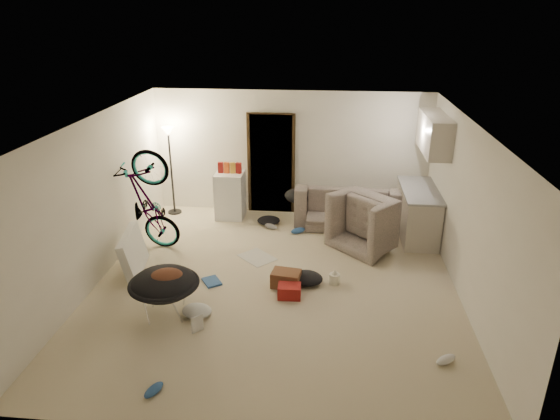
# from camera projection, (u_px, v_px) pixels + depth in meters

# --- Properties ---
(floor) EXTENTS (5.50, 6.00, 0.02)m
(floor) POSITION_uv_depth(u_px,v_px,m) (275.00, 283.00, 7.76)
(floor) COLOR beige
(floor) RESTS_ON ground
(ceiling) EXTENTS (5.50, 6.00, 0.02)m
(ceiling) POSITION_uv_depth(u_px,v_px,m) (275.00, 123.00, 6.81)
(ceiling) COLOR white
(ceiling) RESTS_ON wall_back
(wall_back) EXTENTS (5.50, 0.02, 2.50)m
(wall_back) POSITION_uv_depth(u_px,v_px,m) (291.00, 153.00, 10.06)
(wall_back) COLOR white
(wall_back) RESTS_ON floor
(wall_front) EXTENTS (5.50, 0.02, 2.50)m
(wall_front) POSITION_uv_depth(u_px,v_px,m) (240.00, 332.00, 4.51)
(wall_front) COLOR white
(wall_front) RESTS_ON floor
(wall_left) EXTENTS (0.02, 6.00, 2.50)m
(wall_left) POSITION_uv_depth(u_px,v_px,m) (94.00, 202.00, 7.53)
(wall_left) COLOR white
(wall_left) RESTS_ON floor
(wall_right) EXTENTS (0.02, 6.00, 2.50)m
(wall_right) POSITION_uv_depth(u_px,v_px,m) (469.00, 216.00, 7.03)
(wall_right) COLOR white
(wall_right) RESTS_ON floor
(doorway) EXTENTS (0.85, 0.10, 2.04)m
(doorway) POSITION_uv_depth(u_px,v_px,m) (271.00, 164.00, 10.14)
(doorway) COLOR black
(doorway) RESTS_ON floor
(door_trim) EXTENTS (0.97, 0.04, 2.10)m
(door_trim) POSITION_uv_depth(u_px,v_px,m) (271.00, 164.00, 10.12)
(door_trim) COLOR #332312
(door_trim) RESTS_ON floor
(floor_lamp) EXTENTS (0.28, 0.28, 1.81)m
(floor_lamp) POSITION_uv_depth(u_px,v_px,m) (170.00, 152.00, 9.92)
(floor_lamp) COLOR black
(floor_lamp) RESTS_ON floor
(kitchen_counter) EXTENTS (0.60, 1.50, 0.88)m
(kitchen_counter) POSITION_uv_depth(u_px,v_px,m) (417.00, 214.00, 9.21)
(kitchen_counter) COLOR beige
(kitchen_counter) RESTS_ON floor
(counter_top) EXTENTS (0.64, 1.54, 0.04)m
(counter_top) POSITION_uv_depth(u_px,v_px,m) (420.00, 190.00, 9.04)
(counter_top) COLOR gray
(counter_top) RESTS_ON kitchen_counter
(kitchen_uppers) EXTENTS (0.38, 1.40, 0.65)m
(kitchen_uppers) POSITION_uv_depth(u_px,v_px,m) (434.00, 133.00, 8.63)
(kitchen_uppers) COLOR beige
(kitchen_uppers) RESTS_ON wall_right
(sofa) EXTENTS (2.04, 0.86, 0.59)m
(sofa) POSITION_uv_depth(u_px,v_px,m) (347.00, 209.00, 9.80)
(sofa) COLOR #343C35
(sofa) RESTS_ON floor
(armchair) EXTENTS (1.49, 1.49, 0.73)m
(armchair) POSITION_uv_depth(u_px,v_px,m) (375.00, 225.00, 8.92)
(armchair) COLOR #343C35
(armchair) RESTS_ON floor
(bicycle) EXTENTS (1.98, 1.01, 1.10)m
(bicycle) POSITION_uv_depth(u_px,v_px,m) (150.00, 223.00, 8.65)
(bicycle) COLOR black
(bicycle) RESTS_ON floor
(book_asset) EXTENTS (0.29, 0.30, 0.02)m
(book_asset) POSITION_uv_depth(u_px,v_px,m) (192.00, 333.00, 6.54)
(book_asset) COLOR maroon
(book_asset) RESTS_ON floor
(mini_fridge) EXTENTS (0.56, 0.56, 0.94)m
(mini_fridge) POSITION_uv_depth(u_px,v_px,m) (230.00, 195.00, 10.04)
(mini_fridge) COLOR white
(mini_fridge) RESTS_ON floor
(snack_box_0) EXTENTS (0.10, 0.07, 0.30)m
(snack_box_0) POSITION_uv_depth(u_px,v_px,m) (221.00, 170.00, 9.85)
(snack_box_0) COLOR maroon
(snack_box_0) RESTS_ON mini_fridge
(snack_box_1) EXTENTS (0.11, 0.08, 0.30)m
(snack_box_1) POSITION_uv_depth(u_px,v_px,m) (227.00, 170.00, 9.84)
(snack_box_1) COLOR #E1551C
(snack_box_1) RESTS_ON mini_fridge
(snack_box_2) EXTENTS (0.12, 0.10, 0.30)m
(snack_box_2) POSITION_uv_depth(u_px,v_px,m) (233.00, 170.00, 9.83)
(snack_box_2) COLOR gold
(snack_box_2) RESTS_ON mini_fridge
(snack_box_3) EXTENTS (0.12, 0.10, 0.30)m
(snack_box_3) POSITION_uv_depth(u_px,v_px,m) (239.00, 170.00, 9.82)
(snack_box_3) COLOR maroon
(snack_box_3) RESTS_ON mini_fridge
(saucer_chair) EXTENTS (0.96, 0.96, 0.68)m
(saucer_chair) POSITION_uv_depth(u_px,v_px,m) (165.00, 289.00, 6.80)
(saucer_chair) COLOR silver
(saucer_chair) RESTS_ON floor
(hoodie) EXTENTS (0.59, 0.54, 0.22)m
(hoodie) POSITION_uv_depth(u_px,v_px,m) (166.00, 278.00, 6.70)
(hoodie) COLOR #522B1C
(hoodie) RESTS_ON saucer_chair
(sofa_drape) EXTENTS (0.63, 0.55, 0.28)m
(sofa_drape) POSITION_uv_depth(u_px,v_px,m) (299.00, 196.00, 9.79)
(sofa_drape) COLOR black
(sofa_drape) RESTS_ON sofa
(tv_box) EXTENTS (0.42, 1.06, 0.69)m
(tv_box) POSITION_uv_depth(u_px,v_px,m) (133.00, 253.00, 7.96)
(tv_box) COLOR silver
(tv_box) RESTS_ON floor
(drink_case_a) EXTENTS (0.47, 0.37, 0.24)m
(drink_case_a) POSITION_uv_depth(u_px,v_px,m) (286.00, 279.00, 7.63)
(drink_case_a) COLOR brown
(drink_case_a) RESTS_ON floor
(drink_case_b) EXTENTS (0.34, 0.26, 0.20)m
(drink_case_b) POSITION_uv_depth(u_px,v_px,m) (289.00, 291.00, 7.34)
(drink_case_b) COLOR maroon
(drink_case_b) RESTS_ON floor
(juicer) EXTENTS (0.17, 0.17, 0.24)m
(juicer) POSITION_uv_depth(u_px,v_px,m) (334.00, 278.00, 7.70)
(juicer) COLOR beige
(juicer) RESTS_ON floor
(newspaper) EXTENTS (0.73, 0.73, 0.01)m
(newspaper) POSITION_uv_depth(u_px,v_px,m) (257.00, 257.00, 8.54)
(newspaper) COLOR beige
(newspaper) RESTS_ON floor
(book_blue) EXTENTS (0.37, 0.39, 0.03)m
(book_blue) POSITION_uv_depth(u_px,v_px,m) (212.00, 282.00, 7.76)
(book_blue) COLOR #285092
(book_blue) RESTS_ON floor
(book_white) EXTENTS (0.29, 0.32, 0.02)m
(book_white) POSITION_uv_depth(u_px,v_px,m) (300.00, 274.00, 7.97)
(book_white) COLOR silver
(book_white) RESTS_ON floor
(shoe_0) EXTENTS (0.32, 0.26, 0.11)m
(shoe_0) POSITION_uv_depth(u_px,v_px,m) (298.00, 231.00, 9.44)
(shoe_0) COLOR #285092
(shoe_0) RESTS_ON floor
(shoe_1) EXTENTS (0.30, 0.23, 0.10)m
(shoe_1) POSITION_uv_depth(u_px,v_px,m) (271.00, 226.00, 9.62)
(shoe_1) COLOR slate
(shoe_1) RESTS_ON floor
(shoe_2) EXTENTS (0.22, 0.30, 0.10)m
(shoe_2) POSITION_uv_depth(u_px,v_px,m) (154.00, 390.00, 5.51)
(shoe_2) COLOR #285092
(shoe_2) RESTS_ON floor
(shoe_4) EXTENTS (0.31, 0.26, 0.11)m
(shoe_4) POSITION_uv_depth(u_px,v_px,m) (446.00, 360.00, 5.98)
(shoe_4) COLOR white
(shoe_4) RESTS_ON floor
(clothes_lump_a) EXTENTS (0.60, 0.54, 0.16)m
(clothes_lump_a) POSITION_uv_depth(u_px,v_px,m) (306.00, 278.00, 7.73)
(clothes_lump_a) COLOR black
(clothes_lump_a) RESTS_ON floor
(clothes_lump_b) EXTENTS (0.50, 0.45, 0.14)m
(clothes_lump_b) POSITION_uv_depth(u_px,v_px,m) (269.00, 220.00, 9.86)
(clothes_lump_b) COLOR black
(clothes_lump_b) RESTS_ON floor
(clothes_lump_c) EXTENTS (0.52, 0.48, 0.13)m
(clothes_lump_c) POSITION_uv_depth(u_px,v_px,m) (197.00, 311.00, 6.92)
(clothes_lump_c) COLOR silver
(clothes_lump_c) RESTS_ON floor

